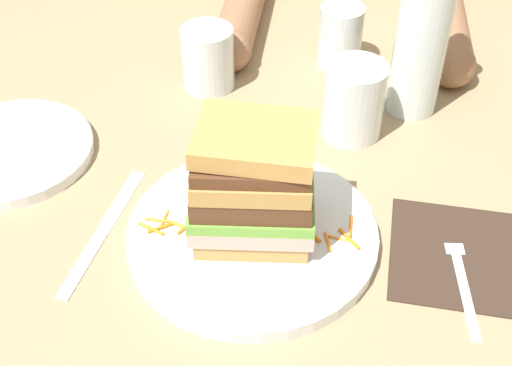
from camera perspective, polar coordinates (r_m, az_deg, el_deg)
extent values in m
plane|color=#9E8460|center=(0.76, 0.65, -3.35)|extent=(3.00, 3.00, 0.00)
cylinder|color=white|center=(0.74, -0.31, -4.33)|extent=(0.27, 0.27, 0.02)
cube|color=tan|center=(0.72, -0.31, -3.35)|extent=(0.12, 0.10, 0.02)
cube|color=#E0A393|center=(0.71, -0.32, -2.27)|extent=(0.13, 0.11, 0.02)
cube|color=#6BA83D|center=(0.70, -0.32, -1.36)|extent=(0.13, 0.11, 0.01)
cube|color=#56331E|center=(0.69, -0.33, -0.23)|extent=(0.13, 0.10, 0.02)
cube|color=tan|center=(0.67, -0.33, 1.17)|extent=(0.12, 0.10, 0.02)
cube|color=#56331E|center=(0.66, -0.34, 2.28)|extent=(0.12, 0.10, 0.01)
cube|color=tan|center=(0.65, -0.04, 3.66)|extent=(0.12, 0.09, 0.03)
cylinder|color=orange|center=(0.75, -8.12, -3.09)|extent=(0.03, 0.00, 0.00)
cylinder|color=orange|center=(0.74, -7.85, -3.67)|extent=(0.03, 0.02, 0.00)
cylinder|color=orange|center=(0.74, -6.53, -3.46)|extent=(0.02, 0.01, 0.00)
cylinder|color=orange|center=(0.75, -7.63, -2.91)|extent=(0.00, 0.02, 0.00)
cylinder|color=orange|center=(0.74, -8.73, -3.79)|extent=(0.03, 0.02, 0.00)
cylinder|color=orange|center=(0.73, -5.92, -3.72)|extent=(0.01, 0.02, 0.00)
cylinder|color=orange|center=(0.72, 6.99, -4.63)|extent=(0.03, 0.01, 0.00)
cylinder|color=orange|center=(0.72, 6.02, -4.89)|extent=(0.01, 0.03, 0.00)
cylinder|color=orange|center=(0.74, 7.92, -3.60)|extent=(0.00, 0.03, 0.00)
cylinder|color=orange|center=(0.73, 7.78, -4.64)|extent=(0.02, 0.03, 0.00)
cylinder|color=orange|center=(0.73, 4.56, -4.09)|extent=(0.02, 0.03, 0.00)
cube|color=#38281E|center=(0.76, 16.34, -5.73)|extent=(0.15, 0.16, 0.00)
cube|color=silver|center=(0.72, 17.14, -8.79)|extent=(0.02, 0.11, 0.00)
cube|color=silver|center=(0.76, 16.28, -5.12)|extent=(0.02, 0.02, 0.00)
cylinder|color=silver|center=(0.78, 16.53, -3.63)|extent=(0.01, 0.04, 0.00)
cylinder|color=silver|center=(0.78, 16.13, -3.63)|extent=(0.01, 0.04, 0.00)
cylinder|color=silver|center=(0.78, 15.72, -3.62)|extent=(0.01, 0.04, 0.00)
cylinder|color=silver|center=(0.78, 15.31, -3.62)|extent=(0.01, 0.04, 0.00)
cube|color=silver|center=(0.74, -14.29, -6.59)|extent=(0.03, 0.10, 0.00)
cube|color=silver|center=(0.80, -11.18, -1.46)|extent=(0.03, 0.11, 0.00)
cylinder|color=white|center=(0.86, 8.15, 6.84)|extent=(0.08, 0.08, 0.10)
cylinder|color=orange|center=(0.88, 8.03, 5.73)|extent=(0.07, 0.07, 0.06)
cylinder|color=silver|center=(0.90, 13.58, 11.28)|extent=(0.07, 0.07, 0.20)
cylinder|color=silver|center=(0.95, -4.03, 10.33)|extent=(0.07, 0.07, 0.09)
cylinder|color=silver|center=(1.00, 7.04, 12.05)|extent=(0.06, 0.06, 0.09)
cylinder|color=white|center=(0.89, -19.74, 2.53)|extent=(0.20, 0.20, 0.01)
cylinder|color=#936647|center=(1.12, -0.94, 14.84)|extent=(0.06, 0.29, 0.06)
cylinder|color=#936647|center=(1.12, 15.48, 13.38)|extent=(0.06, 0.29, 0.06)
sphere|color=#936647|center=(0.99, -2.18, 11.01)|extent=(0.06, 0.06, 0.06)
sphere|color=#936647|center=(1.00, 16.09, 9.39)|extent=(0.06, 0.06, 0.06)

